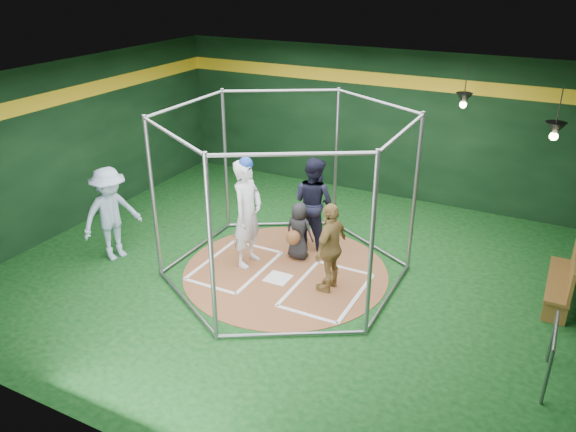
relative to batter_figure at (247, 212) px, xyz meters
The scene contains 15 objects.
room_shell 1.04m from the batter_figure, ahead, with size 10.10×9.10×3.53m.
clay_disc 1.31m from the batter_figure, ahead, with size 3.80×3.80×0.01m, color brown.
home_plate 1.33m from the batter_figure, 19.37° to the right, with size 0.43×0.43×0.01m, color white.
batter_box_left 1.08m from the batter_figure, 127.49° to the right, with size 1.17×1.77×0.01m.
batter_box_right 2.03m from the batter_figure, ahead, with size 1.17×1.77×0.01m.
batting_cage 0.89m from the batter_figure, ahead, with size 4.05×4.67×3.00m.
pendant_lamp_near 4.98m from the batter_figure, 50.60° to the left, with size 0.34×0.34×0.90m.
pendant_lamp_far 5.46m from the batter_figure, 22.98° to the left, with size 0.34×0.34×0.90m.
batter_figure is the anchor object (origin of this frame).
visitor_leopard 1.76m from the batter_figure, ahead, with size 0.95×0.40×1.62m, color tan.
catcher_figure 1.08m from the batter_figure, 38.42° to the left, with size 0.57×0.58×1.15m.
umpire 1.49m from the batter_figure, 59.35° to the left, with size 0.89×0.70×1.84m, color black.
bystander_blue 2.61m from the batter_figure, 158.20° to the right, with size 1.19×0.68×1.84m, color #96AEC6.
dugout_bench 5.58m from the batter_figure, 13.31° to the left, with size 0.38×1.65×0.96m.
steel_railing 5.44m from the batter_figure, 10.70° to the right, with size 0.05×1.01×0.87m.
Camera 1 is at (4.19, -8.06, 5.29)m, focal length 35.00 mm.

